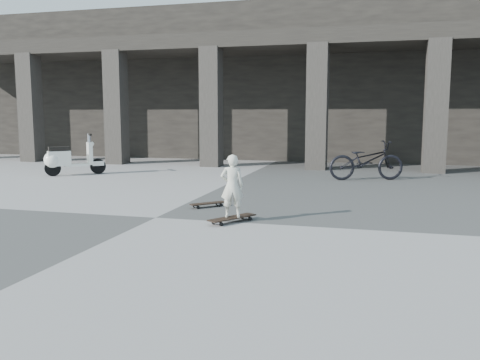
% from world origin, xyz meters
% --- Properties ---
extents(ground, '(90.00, 90.00, 0.00)m').
position_xyz_m(ground, '(0.00, 0.00, 0.00)').
color(ground, '#464644').
rests_on(ground, ground).
extents(colonnade, '(28.00, 8.82, 6.00)m').
position_xyz_m(colonnade, '(-0.00, 13.77, 3.03)').
color(colonnade, black).
rests_on(colonnade, ground).
extents(longboard, '(0.67, 0.89, 0.09)m').
position_xyz_m(longboard, '(1.39, -0.02, 0.07)').
color(longboard, black).
rests_on(longboard, ground).
extents(skateboard_spare, '(0.62, 0.63, 0.08)m').
position_xyz_m(skateboard_spare, '(0.55, 1.19, 0.06)').
color(skateboard_spare, black).
rests_on(skateboard_spare, ground).
extents(child, '(0.44, 0.35, 1.04)m').
position_xyz_m(child, '(1.39, -0.02, 0.61)').
color(child, beige).
rests_on(child, longboard).
extents(scooter, '(1.40, 1.29, 1.22)m').
position_xyz_m(scooter, '(-5.11, 4.90, 0.48)').
color(scooter, black).
rests_on(scooter, ground).
extents(bicycle, '(2.15, 1.33, 1.07)m').
position_xyz_m(bicycle, '(3.41, 6.16, 0.53)').
color(bicycle, black).
rests_on(bicycle, ground).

